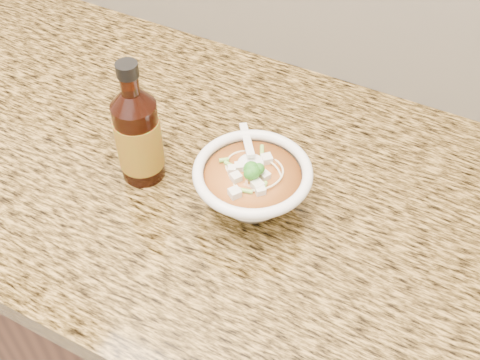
% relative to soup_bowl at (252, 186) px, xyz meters
% --- Properties ---
extents(cabinet, '(4.00, 0.65, 0.86)m').
position_rel_soup_bowl_xyz_m(cabinet, '(-0.23, 0.04, -0.51)').
color(cabinet, black).
rests_on(cabinet, ground).
extents(counter_slab, '(4.00, 0.68, 0.04)m').
position_rel_soup_bowl_xyz_m(counter_slab, '(-0.23, 0.04, -0.06)').
color(counter_slab, '#A37C3C').
rests_on(counter_slab, cabinet).
extents(soup_bowl, '(0.17, 0.18, 0.09)m').
position_rel_soup_bowl_xyz_m(soup_bowl, '(0.00, 0.00, 0.00)').
color(soup_bowl, white).
rests_on(soup_bowl, counter_slab).
extents(hot_sauce_bottle, '(0.09, 0.09, 0.21)m').
position_rel_soup_bowl_xyz_m(hot_sauce_bottle, '(-0.18, -0.02, 0.04)').
color(hot_sauce_bottle, black).
rests_on(hot_sauce_bottle, counter_slab).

